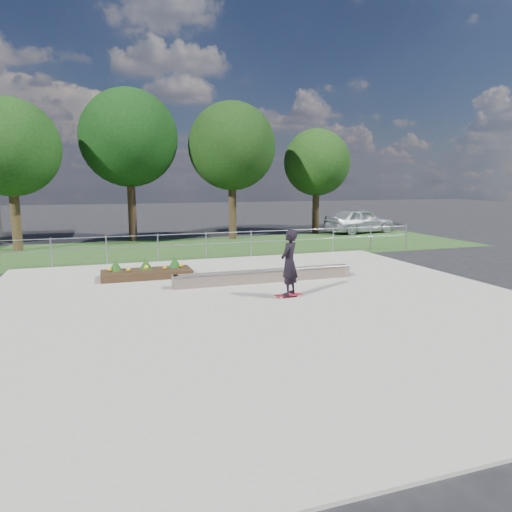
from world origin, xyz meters
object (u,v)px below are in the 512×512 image
(skateboarder, at_px, (289,263))
(grind_ledge, at_px, (265,276))
(parked_car, at_px, (360,221))
(planter_bed, at_px, (147,272))

(skateboarder, bearing_deg, grind_ledge, 88.78)
(grind_ledge, bearing_deg, parked_car, 47.98)
(grind_ledge, relative_size, planter_bed, 2.00)
(grind_ledge, distance_m, skateboarder, 2.24)
(planter_bed, relative_size, parked_car, 0.64)
(skateboarder, bearing_deg, planter_bed, 130.69)
(grind_ledge, xyz_separation_m, parked_car, (10.76, 11.94, 0.54))
(parked_car, bearing_deg, skateboarder, 134.21)
(grind_ledge, bearing_deg, planter_bed, 150.53)
(planter_bed, height_order, skateboarder, skateboarder)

